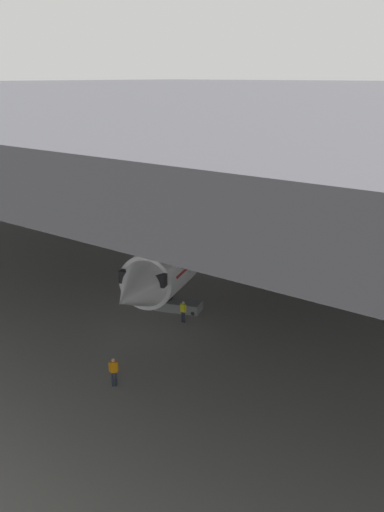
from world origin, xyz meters
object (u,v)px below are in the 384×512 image
airplane_main (209,232)px  crew_worker_near_nose (114,370)px  crew_worker_by_stairs (183,310)px  boarding_stairs (177,301)px

airplane_main → crew_worker_near_nose: size_ratio=20.69×
crew_worker_near_nose → crew_worker_by_stairs: 10.18m
crew_worker_near_nose → crew_worker_by_stairs: bearing=107.9°
airplane_main → boarding_stairs: bearing=-64.9°
airplane_main → boarding_stairs: (4.47, -9.52, -2.78)m
boarding_stairs → crew_worker_near_nose: size_ratio=2.69×
airplane_main → crew_worker_near_nose: 22.99m
boarding_stairs → crew_worker_near_nose: boarding_stairs is taller
airplane_main → crew_worker_by_stairs: 13.07m
crew_worker_by_stairs → crew_worker_near_nose: bearing=-72.1°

